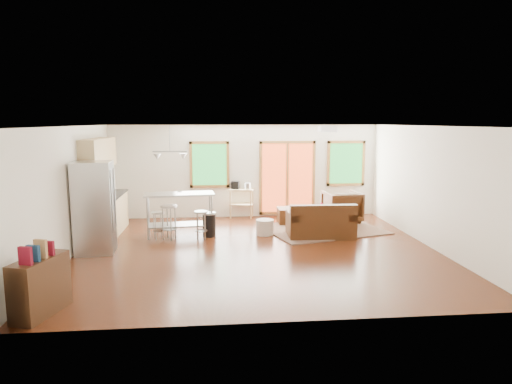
{
  "coord_description": "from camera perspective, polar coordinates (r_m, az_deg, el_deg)",
  "views": [
    {
      "loc": [
        -0.92,
        -9.28,
        2.7
      ],
      "look_at": [
        0.0,
        0.3,
        1.2
      ],
      "focal_mm": 32.0,
      "sensor_mm": 36.0,
      "label": 1
    }
  ],
  "objects": [
    {
      "name": "window_right",
      "position": [
        13.35,
        11.18,
        3.53
      ],
      "size": [
        1.1,
        0.05,
        1.3
      ],
      "color": "#175520",
      "rests_on": "back_wall"
    },
    {
      "name": "cup",
      "position": [
        11.1,
        -9.54,
        -0.02
      ],
      "size": [
        0.13,
        0.11,
        0.12
      ],
      "primitive_type": "imported",
      "rotation": [
        0.0,
        0.0,
        -0.14
      ],
      "color": "white",
      "rests_on": "island"
    },
    {
      "name": "left_wall",
      "position": [
        9.8,
        -22.26,
        -0.01
      ],
      "size": [
        0.02,
        7.0,
        2.6
      ],
      "primitive_type": "cube",
      "color": "white",
      "rests_on": "ground"
    },
    {
      "name": "front_wall",
      "position": [
        6.01,
        3.5,
        -4.62
      ],
      "size": [
        7.5,
        0.02,
        2.6
      ],
      "primitive_type": "cube",
      "color": "white",
      "rests_on": "ground"
    },
    {
      "name": "right_wall",
      "position": [
        10.49,
        21.08,
        0.59
      ],
      "size": [
        0.02,
        7.0,
        2.6
      ],
      "primitive_type": "cube",
      "color": "white",
      "rests_on": "ground"
    },
    {
      "name": "refrigerator",
      "position": [
        9.92,
        -19.52,
        -1.84
      ],
      "size": [
        0.82,
        0.79,
        1.89
      ],
      "rotation": [
        0.0,
        0.0,
        0.08
      ],
      "color": "#B7BABC",
      "rests_on": "floor"
    },
    {
      "name": "ceiling_flush",
      "position": [
        10.2,
        8.91,
        7.8
      ],
      "size": [
        0.35,
        0.35,
        0.12
      ],
      "primitive_type": "cube",
      "color": "white",
      "rests_on": "ceiling"
    },
    {
      "name": "bookshelf",
      "position": [
        7.18,
        -25.38,
        -10.47
      ],
      "size": [
        0.61,
        0.99,
        1.09
      ],
      "rotation": [
        0.0,
        0.0,
        -0.3
      ],
      "color": "#341E0F",
      "rests_on": "floor"
    },
    {
      "name": "coffee_table",
      "position": [
        11.56,
        9.3,
        -3.1
      ],
      "size": [
        1.09,
        0.88,
        0.38
      ],
      "rotation": [
        0.0,
        0.0,
        0.37
      ],
      "color": "#341E0F",
      "rests_on": "floor"
    },
    {
      "name": "back_wall",
      "position": [
        12.9,
        -1.37,
        2.62
      ],
      "size": [
        7.5,
        0.02,
        2.6
      ],
      "primitive_type": "cube",
      "color": "white",
      "rests_on": "ground"
    },
    {
      "name": "ceiling",
      "position": [
        9.32,
        0.18,
        8.31
      ],
      "size": [
        7.5,
        7.0,
        0.02
      ],
      "primitive_type": "cube",
      "color": "white",
      "rests_on": "ground"
    },
    {
      "name": "window_left",
      "position": [
        12.79,
        -5.84,
        3.43
      ],
      "size": [
        1.1,
        0.05,
        1.3
      ],
      "color": "#175520",
      "rests_on": "back_wall"
    },
    {
      "name": "loveseat",
      "position": [
        10.83,
        8.09,
        -3.9
      ],
      "size": [
        1.56,
        0.92,
        0.82
      ],
      "rotation": [
        0.0,
        0.0,
        -0.03
      ],
      "color": "black",
      "rests_on": "floor"
    },
    {
      "name": "ottoman",
      "position": [
        12.17,
        4.22,
        -2.98
      ],
      "size": [
        0.64,
        0.64,
        0.42
      ],
      "primitive_type": "cube",
      "rotation": [
        0.0,
        0.0,
        -0.02
      ],
      "color": "black",
      "rests_on": "floor"
    },
    {
      "name": "book",
      "position": [
        11.49,
        9.29,
        -2.09
      ],
      "size": [
        0.21,
        0.04,
        0.28
      ],
      "primitive_type": "imported",
      "rotation": [
        0.0,
        0.0,
        -0.06
      ],
      "color": "maroon",
      "rests_on": "coffee_table"
    },
    {
      "name": "cabinets",
      "position": [
        11.41,
        -18.42,
        -0.53
      ],
      "size": [
        0.64,
        2.24,
        2.3
      ],
      "color": "tan",
      "rests_on": "floor"
    },
    {
      "name": "vase",
      "position": [
        11.52,
        8.19,
        -2.23
      ],
      "size": [
        0.19,
        0.19,
        0.28
      ],
      "rotation": [
        0.0,
        0.0,
        -0.16
      ],
      "color": "silver",
      "rests_on": "coffee_table"
    },
    {
      "name": "pendant_light",
      "position": [
        10.85,
        -10.69,
        4.47
      ],
      "size": [
        0.8,
        0.18,
        0.79
      ],
      "color": "gray",
      "rests_on": "ceiling"
    },
    {
      "name": "island",
      "position": [
        10.9,
        -9.52,
        -1.81
      ],
      "size": [
        1.67,
        0.79,
        1.02
      ],
      "rotation": [
        0.0,
        0.0,
        0.09
      ],
      "color": "#B7BABC",
      "rests_on": "floor"
    },
    {
      "name": "french_doors",
      "position": [
        13.01,
        3.93,
        1.77
      ],
      "size": [
        1.6,
        0.05,
        2.1
      ],
      "color": "#AF3C19",
      "rests_on": "back_wall"
    },
    {
      "name": "floor",
      "position": [
        9.71,
        0.17,
        -7.35
      ],
      "size": [
        7.5,
        7.0,
        0.02
      ],
      "primitive_type": "cube",
      "color": "#341408",
      "rests_on": "ground"
    },
    {
      "name": "kitchen_cart",
      "position": [
        12.81,
        -1.92,
        -0.11
      ],
      "size": [
        0.75,
        0.57,
        1.03
      ],
      "rotation": [
        0.0,
        0.0,
        -0.21
      ],
      "color": "tan",
      "rests_on": "floor"
    },
    {
      "name": "bar_stool_c",
      "position": [
        10.55,
        -6.88,
        -3.29
      ],
      "size": [
        0.33,
        0.33,
        0.66
      ],
      "rotation": [
        0.0,
        0.0,
        -0.07
      ],
      "color": "#B7BABC",
      "rests_on": "floor"
    },
    {
      "name": "bar_stool_a",
      "position": [
        10.73,
        -12.13,
        -3.31
      ],
      "size": [
        0.38,
        0.38,
        0.64
      ],
      "rotation": [
        0.0,
        0.0,
        0.33
      ],
      "color": "#B7BABC",
      "rests_on": "floor"
    },
    {
      "name": "rug",
      "position": [
        11.61,
        8.3,
        -4.61
      ],
      "size": [
        3.24,
        2.81,
        0.03
      ],
      "primitive_type": "cube",
      "rotation": [
        0.0,
        0.0,
        0.28
      ],
      "color": "#51603F",
      "rests_on": "floor"
    },
    {
      "name": "bar_stool_b",
      "position": [
        10.63,
        -10.84,
        -2.73
      ],
      "size": [
        0.5,
        0.5,
        0.8
      ],
      "rotation": [
        0.0,
        0.0,
        -0.42
      ],
      "color": "#B7BABC",
      "rests_on": "floor"
    },
    {
      "name": "pouf",
      "position": [
        10.95,
        1.1,
        -4.42
      ],
      "size": [
        0.55,
        0.55,
        0.37
      ],
      "primitive_type": "cylinder",
      "rotation": [
        0.0,
        0.0,
        0.39
      ],
      "color": "beige",
      "rests_on": "floor"
    },
    {
      "name": "armchair",
      "position": [
        12.47,
        10.67,
        -1.63
      ],
      "size": [
        0.98,
        0.93,
        0.93
      ],
      "primitive_type": "imported",
      "rotation": [
        0.0,
        0.0,
        3.24
      ],
      "color": "black",
      "rests_on": "floor"
    },
    {
      "name": "trash_can",
      "position": [
        10.83,
        -5.87,
        -4.03
      ],
      "size": [
        0.41,
        0.41,
        0.58
      ],
      "rotation": [
        0.0,
        0.0,
        -0.41
      ],
      "color": "black",
      "rests_on": "floor"
    }
  ]
}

